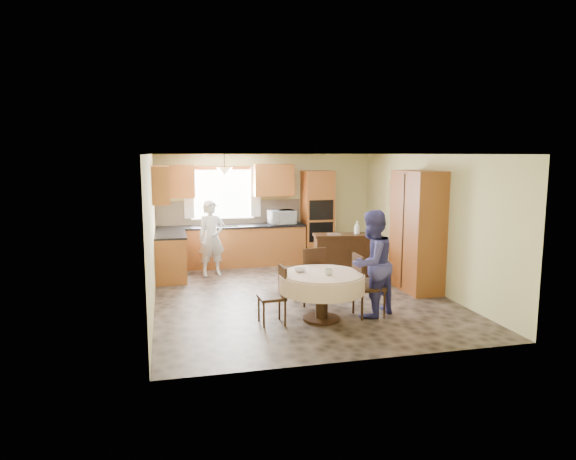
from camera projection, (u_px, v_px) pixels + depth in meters
The scene contains 36 objects.
floor at pixel (299, 295), 9.17m from camera, with size 5.00×6.00×0.01m, color brown.
ceiling at pixel (299, 154), 8.80m from camera, with size 5.00×6.00×0.01m, color white.
wall_back at pixel (266, 208), 11.87m from camera, with size 5.00×0.02×2.50m, color #D2CB86.
wall_front at pixel (363, 261), 6.10m from camera, with size 5.00×0.02×2.50m, color #D2CB86.
wall_left at pixel (152, 231), 8.41m from camera, with size 0.02×6.00×2.50m, color #D2CB86.
wall_right at pixel (428, 222), 9.57m from camera, with size 0.02×6.00×2.50m, color #D2CB86.
window at pixel (223, 194), 11.57m from camera, with size 1.40×0.03×1.10m, color white.
curtain_left at pixel (189, 193), 11.34m from camera, with size 0.22×0.02×1.15m, color white.
curtain_right at pixel (256, 192), 11.69m from camera, with size 0.22×0.02×1.15m, color white.
base_cab_back at pixel (232, 247), 11.51m from camera, with size 3.30×0.60×0.88m, color #AF672E.
counter_back at pixel (231, 226), 11.44m from camera, with size 3.30×0.64×0.04m, color black.
base_cab_left at pixel (170, 257), 10.33m from camera, with size 0.60×1.20×0.88m, color #AF672E.
counter_left at pixel (170, 235), 10.26m from camera, with size 0.64×1.20×0.04m, color black.
backsplash at pixel (229, 212), 11.68m from camera, with size 3.30×0.02×0.55m, color #C9AD8E.
wall_cab_left at pixel (175, 181), 11.14m from camera, with size 0.85×0.33×0.72m, color #BC692F.
wall_cab_right at pixel (274, 180), 11.65m from camera, with size 0.90×0.33×0.72m, color #BC692F.
wall_cab_side at pixel (161, 184), 10.08m from camera, with size 0.33×1.20×0.72m, color #BC692F.
oven_tower at pixel (317, 217), 11.87m from camera, with size 0.66×0.62×2.12m, color #AF672E.
oven_upper at pixel (321, 210), 11.54m from camera, with size 0.56×0.01×0.45m, color black.
oven_lower at pixel (321, 232), 11.61m from camera, with size 0.56×0.01×0.45m, color black.
pendant at pixel (225, 172), 11.03m from camera, with size 0.36×0.36×0.18m, color beige.
sideboard at pixel (341, 256), 10.58m from camera, with size 1.15×0.47×0.82m, color #3D2210.
space_heater at pixel (400, 269), 10.13m from camera, with size 0.37×0.26×0.51m, color black.
cupboard at pixel (417, 231), 9.40m from camera, with size 0.58×1.15×2.20m, color #AF672E.
dining_table at pixel (322, 284), 7.73m from camera, with size 1.29×1.29×0.73m.
chair_left at pixel (276, 292), 7.59m from camera, with size 0.39×0.39×0.87m.
chair_back at pixel (312, 273), 8.56m from camera, with size 0.49×0.49×0.98m.
chair_right at pixel (364, 282), 7.91m from camera, with size 0.43×0.43×0.98m.
framed_picture at pixel (397, 194), 10.76m from camera, with size 0.06×0.63×0.52m.
microwave at pixel (282, 217), 11.63m from camera, with size 0.58×0.39×0.32m, color silver.
person_sink at pixel (212, 238), 10.57m from camera, with size 0.57×0.37×1.56m, color silver.
person_dining at pixel (372, 264), 7.90m from camera, with size 0.81×0.63×1.66m, color #3E3B82.
bowl_sideboard at pixel (334, 236), 10.48m from camera, with size 0.24×0.24×0.06m, color #B2B2B2.
bottle_sideboard at pixel (357, 229), 10.58m from camera, with size 0.12×0.12×0.31m, color silver.
cup_table at pixel (329, 272), 7.57m from camera, with size 0.12×0.12×0.09m, color #B2B2B2.
bowl_table at pixel (300, 270), 7.77m from camera, with size 0.17×0.17×0.05m, color #B2B2B2.
Camera 1 is at (-2.26, -8.61, 2.51)m, focal length 32.00 mm.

